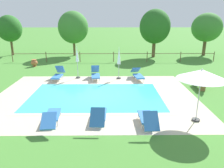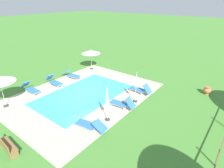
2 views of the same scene
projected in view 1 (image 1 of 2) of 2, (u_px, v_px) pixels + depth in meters
name	position (u px, v px, depth m)	size (l,w,h in m)	color
ground_plane	(95.00, 96.00, 12.79)	(160.00, 160.00, 0.00)	#478433
pool_deck_paving	(95.00, 96.00, 12.79)	(11.81, 8.81, 0.01)	beige
swimming_pool_water	(95.00, 96.00, 12.79)	(7.71, 4.71, 0.01)	#42CCD6
pool_coping_rim	(95.00, 96.00, 12.79)	(8.19, 5.19, 0.01)	beige
sun_lounger_north_near_steps	(58.00, 74.00, 16.05)	(0.68, 1.91, 0.96)	#3370BC
sun_lounger_north_mid	(138.00, 74.00, 16.12)	(0.87, 2.08, 0.81)	#3370BC
sun_lounger_north_far	(95.00, 74.00, 16.18)	(0.77, 1.94, 0.96)	#3370BC
sun_lounger_north_end	(99.00, 115.00, 9.49)	(0.68, 1.94, 0.93)	#3370BC
sun_lounger_south_near_corner	(148.00, 118.00, 9.20)	(0.65, 1.95, 0.92)	#3370BC
sun_lounger_south_mid	(52.00, 116.00, 9.43)	(0.80, 2.11, 0.74)	#3370BC
patio_umbrella_open_by_bench	(202.00, 75.00, 9.18)	(2.12, 2.12, 2.43)	#383838
patio_umbrella_closed_row_west	(77.00, 57.00, 16.06)	(0.32, 0.32, 2.44)	#383838
patio_umbrella_closed_row_mid_west	(119.00, 58.00, 15.91)	(0.32, 0.32, 2.40)	#383838
wooden_bench_lawn_side	(200.00, 81.00, 14.12)	(0.55, 1.53, 0.87)	olive
terracotta_urn_near_fence	(34.00, 63.00, 20.23)	(0.60, 0.60, 0.66)	#B7663D
perimeter_fence	(114.00, 55.00, 22.19)	(20.90, 0.08, 1.05)	brown
tree_far_west	(207.00, 28.00, 25.10)	(3.44, 3.44, 4.91)	brown
tree_west_mid	(73.00, 27.00, 24.95)	(3.47, 3.47, 5.12)	brown
tree_centre	(155.00, 27.00, 23.96)	(3.40, 3.40, 5.30)	brown
tree_east_mid	(9.00, 29.00, 25.26)	(2.82, 2.82, 4.66)	brown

